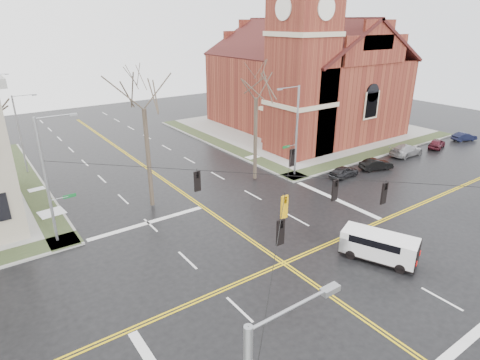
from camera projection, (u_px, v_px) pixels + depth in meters
ground at (284, 263)px, 26.38m from camera, size 120.00×120.00×0.00m
sidewalks at (284, 262)px, 26.35m from camera, size 80.00×80.00×0.17m
road_markings at (284, 263)px, 26.38m from camera, size 100.00×100.00×0.01m
church at (303, 70)px, 55.31m from camera, size 24.28×27.48×27.50m
signal_pole_ne at (295, 129)px, 39.33m from camera, size 2.75×0.22×9.00m
signal_pole_nw at (48, 178)px, 27.16m from camera, size 2.75×0.22×9.00m
span_wires at (288, 176)px, 24.07m from camera, size 23.02×23.02×0.03m
traffic_signals at (295, 191)px, 23.85m from camera, size 8.21×8.26×1.30m
streetlight_north_a at (21, 132)px, 40.18m from camera, size 2.30×0.20×8.00m
cargo_van at (376, 244)px, 26.50m from camera, size 3.68×5.19×1.85m
parked_car_a at (344, 172)px, 40.62m from camera, size 3.47×1.47×1.17m
parked_car_b at (376, 164)px, 42.63m from camera, size 3.81×2.30×1.18m
parked_car_c at (406, 150)px, 47.03m from camera, size 4.68×1.96×1.35m
parked_car_d at (437, 143)px, 49.83m from camera, size 3.79×2.35×1.20m
parked_car_e at (464, 137)px, 52.92m from camera, size 3.53×2.15×1.10m
tree_nw_near at (143, 102)px, 31.10m from camera, size 4.00×4.00×12.43m
tree_ne at (256, 92)px, 36.99m from camera, size 4.00×4.00×12.00m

